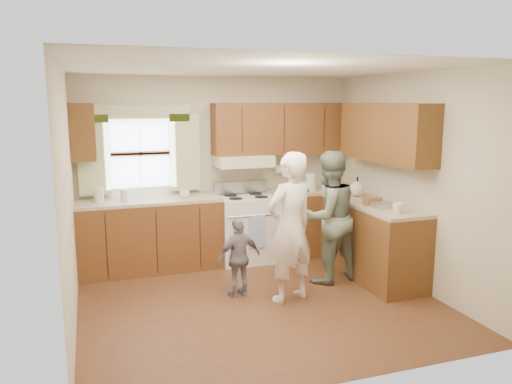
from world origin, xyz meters
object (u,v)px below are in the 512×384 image
object	(u,v)px
woman_left	(290,228)
child	(239,257)
stove	(246,227)
woman_right	(328,217)

from	to	relation	value
woman_left	child	world-z (taller)	woman_left
woman_left	stove	bearing A→B (deg)	-106.16
stove	woman_left	bearing A→B (deg)	-88.82
woman_left	woman_right	distance (m)	0.79
woman_right	child	xyz separation A→B (m)	(-1.16, -0.13, -0.35)
woman_right	child	world-z (taller)	woman_right
woman_right	child	bearing A→B (deg)	-4.71
stove	woman_right	xyz separation A→B (m)	(0.70, -1.09, 0.33)
woman_left	woman_right	xyz separation A→B (m)	(0.67, 0.42, -0.03)
stove	woman_left	distance (m)	1.54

